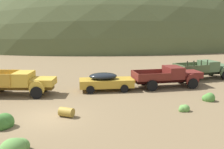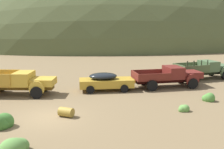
{
  "view_description": "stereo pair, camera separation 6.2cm",
  "coord_description": "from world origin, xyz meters",
  "px_view_note": "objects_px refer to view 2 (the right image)",
  "views": [
    {
      "loc": [
        -0.32,
        -15.71,
        5.66
      ],
      "look_at": [
        5.74,
        5.89,
        1.3
      ],
      "focal_mm": 41.29,
      "sensor_mm": 36.0,
      "label": 1
    },
    {
      "loc": [
        -0.27,
        -15.72,
        5.66
      ],
      "look_at": [
        5.74,
        5.89,
        1.3
      ],
      "focal_mm": 41.29,
      "sensor_mm": 36.0,
      "label": 2
    }
  ],
  "objects_px": {
    "truck_oxblood": "(172,76)",
    "oil_drum_tipped": "(66,112)",
    "truck_faded_yellow": "(22,83)",
    "truck_weathered_green": "(207,69)",
    "car_mustard": "(108,81)"
  },
  "relations": [
    {
      "from": "truck_oxblood",
      "to": "oil_drum_tipped",
      "type": "bearing_deg",
      "value": -148.66
    },
    {
      "from": "truck_faded_yellow",
      "to": "truck_weathered_green",
      "type": "height_order",
      "value": "truck_weathered_green"
    },
    {
      "from": "car_mustard",
      "to": "truck_oxblood",
      "type": "xyz_separation_m",
      "value": [
        6.06,
        -0.28,
        0.18
      ]
    },
    {
      "from": "truck_faded_yellow",
      "to": "truck_weathered_green",
      "type": "bearing_deg",
      "value": 21.8
    },
    {
      "from": "truck_faded_yellow",
      "to": "truck_oxblood",
      "type": "bearing_deg",
      "value": 13.49
    },
    {
      "from": "truck_weathered_green",
      "to": "truck_faded_yellow",
      "type": "bearing_deg",
      "value": -177.52
    },
    {
      "from": "truck_faded_yellow",
      "to": "car_mustard",
      "type": "xyz_separation_m",
      "value": [
        7.1,
        -0.5,
        -0.2
      ]
    },
    {
      "from": "truck_weathered_green",
      "to": "oil_drum_tipped",
      "type": "height_order",
      "value": "truck_weathered_green"
    },
    {
      "from": "truck_faded_yellow",
      "to": "truck_oxblood",
      "type": "height_order",
      "value": "truck_faded_yellow"
    },
    {
      "from": "truck_faded_yellow",
      "to": "car_mustard",
      "type": "distance_m",
      "value": 7.12
    },
    {
      "from": "truck_faded_yellow",
      "to": "truck_weathered_green",
      "type": "xyz_separation_m",
      "value": [
        18.57,
        1.59,
        -0.01
      ]
    },
    {
      "from": "truck_faded_yellow",
      "to": "car_mustard",
      "type": "bearing_deg",
      "value": 12.88
    },
    {
      "from": "truck_faded_yellow",
      "to": "car_mustard",
      "type": "relative_size",
      "value": 1.26
    },
    {
      "from": "truck_faded_yellow",
      "to": "truck_oxblood",
      "type": "distance_m",
      "value": 13.18
    },
    {
      "from": "truck_weathered_green",
      "to": "oil_drum_tipped",
      "type": "xyz_separation_m",
      "value": [
        -15.64,
        -7.74,
        -0.71
      ]
    }
  ]
}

